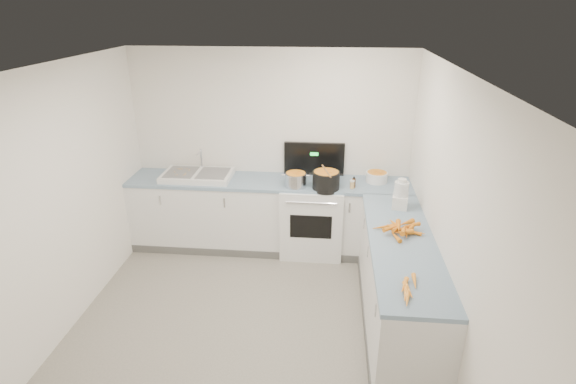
# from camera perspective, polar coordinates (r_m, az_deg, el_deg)

# --- Properties ---
(floor) EXTENTS (3.50, 4.00, 0.00)m
(floor) POSITION_cam_1_polar(r_m,az_deg,el_deg) (4.61, -5.26, -17.47)
(floor) COLOR gray
(floor) RESTS_ON ground
(ceiling) EXTENTS (3.50, 4.00, 0.00)m
(ceiling) POSITION_cam_1_polar(r_m,az_deg,el_deg) (3.54, -6.76, 15.00)
(ceiling) COLOR white
(ceiling) RESTS_ON ground
(wall_back) EXTENTS (3.50, 0.00, 2.50)m
(wall_back) POSITION_cam_1_polar(r_m,az_deg,el_deg) (5.75, -2.13, 5.44)
(wall_back) COLOR white
(wall_back) RESTS_ON ground
(wall_left) EXTENTS (0.00, 4.00, 2.50)m
(wall_left) POSITION_cam_1_polar(r_m,az_deg,el_deg) (4.58, -27.96, -2.10)
(wall_left) COLOR white
(wall_left) RESTS_ON ground
(wall_right) EXTENTS (0.00, 4.00, 2.50)m
(wall_right) POSITION_cam_1_polar(r_m,az_deg,el_deg) (3.98, 19.72, -4.29)
(wall_right) COLOR white
(wall_right) RESTS_ON ground
(counter_back) EXTENTS (3.50, 0.62, 0.94)m
(counter_back) POSITION_cam_1_polar(r_m,az_deg,el_deg) (5.76, -2.41, -2.87)
(counter_back) COLOR white
(counter_back) RESTS_ON ground
(counter_right) EXTENTS (0.62, 2.20, 0.94)m
(counter_right) POSITION_cam_1_polar(r_m,az_deg,el_deg) (4.56, 13.83, -11.23)
(counter_right) COLOR white
(counter_right) RESTS_ON ground
(stove) EXTENTS (0.76, 0.65, 1.36)m
(stove) POSITION_cam_1_polar(r_m,az_deg,el_deg) (5.70, 3.06, -3.13)
(stove) COLOR white
(stove) RESTS_ON ground
(sink) EXTENTS (0.86, 0.52, 0.31)m
(sink) POSITION_cam_1_polar(r_m,az_deg,el_deg) (5.75, -11.42, 2.11)
(sink) COLOR white
(sink) RESTS_ON counter_back
(steel_pot) EXTENTS (0.27, 0.27, 0.19)m
(steel_pot) POSITION_cam_1_polar(r_m,az_deg,el_deg) (5.36, 0.99, 1.47)
(steel_pot) COLOR silver
(steel_pot) RESTS_ON stove
(black_pot) EXTENTS (0.39, 0.39, 0.23)m
(black_pot) POSITION_cam_1_polar(r_m,az_deg,el_deg) (5.32, 4.85, 1.42)
(black_pot) COLOR black
(black_pot) RESTS_ON stove
(wooden_spoon) EXTENTS (0.12, 0.41, 0.02)m
(wooden_spoon) POSITION_cam_1_polar(r_m,az_deg,el_deg) (5.27, 4.90, 2.67)
(wooden_spoon) COLOR #AD7A47
(wooden_spoon) RESTS_ON black_pot
(mixing_bowl) EXTENTS (0.32, 0.32, 0.12)m
(mixing_bowl) POSITION_cam_1_polar(r_m,az_deg,el_deg) (5.62, 11.20, 1.89)
(mixing_bowl) COLOR white
(mixing_bowl) RESTS_ON counter_back
(extract_bottle) EXTENTS (0.04, 0.04, 0.11)m
(extract_bottle) POSITION_cam_1_polar(r_m,az_deg,el_deg) (5.40, 8.35, 1.14)
(extract_bottle) COLOR #593319
(extract_bottle) RESTS_ON counter_back
(spice_jar) EXTENTS (0.05, 0.05, 0.09)m
(spice_jar) POSITION_cam_1_polar(r_m,az_deg,el_deg) (5.37, 8.14, 0.89)
(spice_jar) COLOR #E5B266
(spice_jar) RESTS_ON counter_back
(food_processor) EXTENTS (0.19, 0.22, 0.33)m
(food_processor) POSITION_cam_1_polar(r_m,az_deg,el_deg) (4.94, 14.12, -0.41)
(food_processor) COLOR white
(food_processor) RESTS_ON counter_right
(carrot_pile) EXTENTS (0.50, 0.46, 0.10)m
(carrot_pile) POSITION_cam_1_polar(r_m,az_deg,el_deg) (4.45, 14.16, -4.54)
(carrot_pile) COLOR orange
(carrot_pile) RESTS_ON counter_right
(peeled_carrots) EXTENTS (0.17, 0.43, 0.04)m
(peeled_carrots) POSITION_cam_1_polar(r_m,az_deg,el_deg) (3.62, 15.00, -11.87)
(peeled_carrots) COLOR orange
(peeled_carrots) RESTS_ON counter_right
(peelings) EXTENTS (0.21, 0.26, 0.01)m
(peelings) POSITION_cam_1_polar(r_m,az_deg,el_deg) (5.79, -13.39, 2.51)
(peelings) COLOR tan
(peelings) RESTS_ON sink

